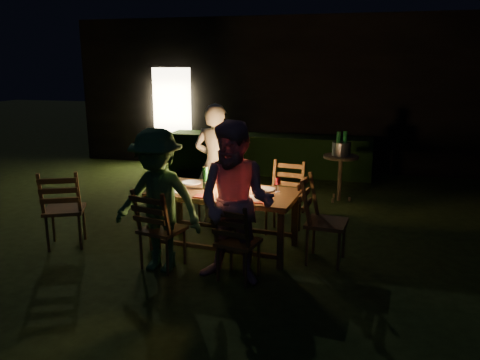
% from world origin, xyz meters
% --- Properties ---
extents(garden_envelope, '(40.00, 40.00, 3.20)m').
position_xyz_m(garden_envelope, '(-0.01, 6.15, 1.58)').
color(garden_envelope, black).
rests_on(garden_envelope, ground).
extents(dining_table, '(1.84, 1.04, 0.73)m').
position_xyz_m(dining_table, '(-0.23, -0.45, 0.66)').
color(dining_table, '#452F17').
rests_on(dining_table, ground).
extents(chair_near_left, '(0.52, 0.55, 0.97)m').
position_xyz_m(chair_near_left, '(-0.75, -1.17, 0.29)').
color(chair_near_left, '#452F17').
rests_on(chair_near_left, ground).
extents(chair_near_right, '(0.49, 0.51, 0.90)m').
position_xyz_m(chair_near_right, '(0.14, -1.26, 0.27)').
color(chair_near_right, '#452F17').
rests_on(chair_near_right, ground).
extents(chair_far_left, '(0.45, 0.48, 0.92)m').
position_xyz_m(chair_far_left, '(-0.61, 0.36, 0.28)').
color(chair_far_left, '#452F17').
rests_on(chair_far_left, ground).
extents(chair_far_right, '(0.51, 0.54, 0.99)m').
position_xyz_m(chair_far_right, '(0.39, 0.27, 0.30)').
color(chair_far_right, '#452F17').
rests_on(chair_far_right, ground).
extents(chair_end, '(0.54, 0.51, 1.03)m').
position_xyz_m(chair_end, '(0.99, -0.56, 0.31)').
color(chair_end, '#452F17').
rests_on(chair_end, ground).
extents(chair_spare, '(0.63, 0.65, 1.04)m').
position_xyz_m(chair_spare, '(-2.17, -0.89, 0.31)').
color(chair_spare, '#452F17').
rests_on(chair_spare, ground).
extents(person_house_side, '(0.66, 0.47, 1.72)m').
position_xyz_m(person_house_side, '(-0.60, 0.41, 0.86)').
color(person_house_side, white).
rests_on(person_house_side, ground).
extents(person_opp_right, '(0.88, 0.72, 1.70)m').
position_xyz_m(person_opp_right, '(0.14, -1.31, 0.85)').
color(person_opp_right, '#D08FA2').
rests_on(person_opp_right, ground).
extents(person_opp_left, '(1.07, 0.68, 1.58)m').
position_xyz_m(person_opp_left, '(-0.75, -1.22, 0.79)').
color(person_opp_left, '#326436').
rests_on(person_opp_left, ground).
extents(lantern, '(0.16, 0.16, 0.35)m').
position_xyz_m(lantern, '(-0.18, -0.40, 0.89)').
color(lantern, white).
rests_on(lantern, dining_table).
extents(plate_far_left, '(0.25, 0.25, 0.01)m').
position_xyz_m(plate_far_left, '(-0.76, -0.18, 0.74)').
color(plate_far_left, white).
rests_on(plate_far_left, dining_table).
extents(plate_near_left, '(0.25, 0.25, 0.01)m').
position_xyz_m(plate_near_left, '(-0.80, -0.62, 0.74)').
color(plate_near_left, white).
rests_on(plate_near_left, dining_table).
extents(plate_far_right, '(0.25, 0.25, 0.01)m').
position_xyz_m(plate_far_right, '(0.24, -0.27, 0.74)').
color(plate_far_right, white).
rests_on(plate_far_right, dining_table).
extents(plate_near_right, '(0.25, 0.25, 0.01)m').
position_xyz_m(plate_near_right, '(0.20, -0.71, 0.74)').
color(plate_near_right, white).
rests_on(plate_near_right, dining_table).
extents(wineglass_a, '(0.06, 0.06, 0.18)m').
position_xyz_m(wineglass_a, '(-0.50, -0.14, 0.82)').
color(wineglass_a, '#59070F').
rests_on(wineglass_a, dining_table).
extents(wineglass_b, '(0.06, 0.06, 0.18)m').
position_xyz_m(wineglass_b, '(-0.96, -0.50, 0.82)').
color(wineglass_b, '#59070F').
rests_on(wineglass_b, dining_table).
extents(wineglass_c, '(0.06, 0.06, 0.18)m').
position_xyz_m(wineglass_c, '(0.04, -0.76, 0.82)').
color(wineglass_c, '#59070F').
rests_on(wineglass_c, dining_table).
extents(wineglass_d, '(0.06, 0.06, 0.18)m').
position_xyz_m(wineglass_d, '(0.40, -0.33, 0.82)').
color(wineglass_d, '#59070F').
rests_on(wineglass_d, dining_table).
extents(wineglass_e, '(0.06, 0.06, 0.18)m').
position_xyz_m(wineglass_e, '(-0.36, -0.74, 0.82)').
color(wineglass_e, silver).
rests_on(wineglass_e, dining_table).
extents(bottle_table, '(0.07, 0.07, 0.28)m').
position_xyz_m(bottle_table, '(-0.48, -0.43, 0.87)').
color(bottle_table, '#0F471E').
rests_on(bottle_table, dining_table).
extents(napkin_left, '(0.18, 0.14, 0.01)m').
position_xyz_m(napkin_left, '(-0.41, -0.75, 0.74)').
color(napkin_left, red).
rests_on(napkin_left, dining_table).
extents(napkin_right, '(0.18, 0.14, 0.01)m').
position_xyz_m(napkin_right, '(0.29, -0.80, 0.74)').
color(napkin_right, red).
rests_on(napkin_right, dining_table).
extents(phone, '(0.14, 0.07, 0.01)m').
position_xyz_m(phone, '(-0.87, -0.69, 0.74)').
color(phone, black).
rests_on(phone, dining_table).
extents(side_table, '(0.57, 0.57, 0.77)m').
position_xyz_m(side_table, '(1.05, 2.02, 0.68)').
color(side_table, brown).
rests_on(side_table, ground).
extents(ice_bucket, '(0.30, 0.30, 0.22)m').
position_xyz_m(ice_bucket, '(1.05, 2.02, 0.88)').
color(ice_bucket, '#A5A8AD').
rests_on(ice_bucket, side_table).
extents(bottle_bucket_a, '(0.07, 0.07, 0.32)m').
position_xyz_m(bottle_bucket_a, '(1.00, 1.98, 0.93)').
color(bottle_bucket_a, '#0F471E').
rests_on(bottle_bucket_a, side_table).
extents(bottle_bucket_b, '(0.07, 0.07, 0.32)m').
position_xyz_m(bottle_bucket_b, '(1.10, 2.06, 0.93)').
color(bottle_bucket_b, '#0F471E').
rests_on(bottle_bucket_b, side_table).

